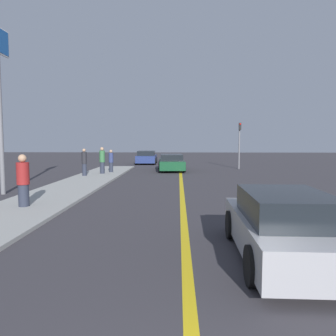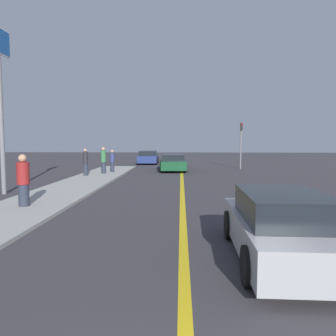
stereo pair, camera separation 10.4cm
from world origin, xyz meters
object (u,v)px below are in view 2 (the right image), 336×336
object	(u,v)px
car_far_distant	(148,158)
pedestrian_mid_group	(85,162)
pedestrian_far_standing	(103,160)
pedestrian_by_sign	(112,161)
car_near_right_lane	(280,227)
traffic_light	(241,141)
pedestrian_near_curb	(23,180)
car_ahead_center	(173,163)

from	to	relation	value
car_far_distant	pedestrian_mid_group	world-z (taller)	pedestrian_mid_group
pedestrian_far_standing	pedestrian_by_sign	bearing A→B (deg)	68.95
car_near_right_lane	car_far_distant	bearing A→B (deg)	102.77
car_near_right_lane	pedestrian_mid_group	xyz separation A→B (m)	(-7.95, 13.92, 0.31)
car_near_right_lane	traffic_light	world-z (taller)	traffic_light
pedestrian_by_sign	traffic_light	bearing A→B (deg)	22.02
car_far_distant	traffic_light	bearing A→B (deg)	-35.42
pedestrian_mid_group	car_far_distant	bearing A→B (deg)	76.68
pedestrian_mid_group	pedestrian_far_standing	size ratio (longest dim) A/B	0.96
pedestrian_near_curb	traffic_light	size ratio (longest dim) A/B	0.48
pedestrian_far_standing	traffic_light	distance (m)	11.20
pedestrian_by_sign	pedestrian_near_curb	bearing A→B (deg)	-92.62
car_near_right_lane	car_far_distant	distance (m)	26.17
car_near_right_lane	pedestrian_by_sign	size ratio (longest dim) A/B	2.69
car_far_distant	car_ahead_center	bearing A→B (deg)	-70.77
car_ahead_center	pedestrian_near_curb	distance (m)	14.96
car_ahead_center	car_far_distant	world-z (taller)	car_far_distant
car_ahead_center	pedestrian_by_sign	bearing A→B (deg)	-153.75
pedestrian_near_curb	car_near_right_lane	bearing A→B (deg)	-31.33
car_near_right_lane	traffic_light	distance (m)	20.42
car_near_right_lane	car_ahead_center	size ratio (longest dim) A/B	0.87
car_ahead_center	pedestrian_by_sign	xyz separation A→B (m)	(-4.17, -2.36, 0.27)
pedestrian_near_curb	pedestrian_mid_group	xyz separation A→B (m)	(-0.66, 9.48, -0.02)
pedestrian_by_sign	traffic_light	distance (m)	10.46
traffic_light	car_near_right_lane	bearing A→B (deg)	-98.06
pedestrian_mid_group	pedestrian_by_sign	distance (m)	2.65
pedestrian_far_standing	pedestrian_by_sign	distance (m)	1.08
car_far_distant	traffic_light	size ratio (longest dim) A/B	1.04
car_far_distant	pedestrian_near_curb	bearing A→B (deg)	-96.75
car_near_right_lane	traffic_light	xyz separation A→B (m)	(2.86, 20.16, 1.64)
car_near_right_lane	pedestrian_by_sign	bearing A→B (deg)	113.89
car_ahead_center	car_far_distant	size ratio (longest dim) A/B	1.24
pedestrian_near_curb	pedestrian_far_standing	xyz separation A→B (m)	(0.16, 10.83, 0.01)
car_far_distant	pedestrian_by_sign	xyz separation A→B (m)	(-1.57, -9.38, 0.27)
car_near_right_lane	pedestrian_near_curb	bearing A→B (deg)	150.04
car_near_right_lane	car_ahead_center	distance (m)	18.81
car_ahead_center	pedestrian_near_curb	bearing A→B (deg)	-111.67
pedestrian_near_curb	pedestrian_mid_group	world-z (taller)	pedestrian_near_curb
pedestrian_far_standing	pedestrian_mid_group	bearing A→B (deg)	-121.11
car_near_right_lane	pedestrian_near_curb	xyz separation A→B (m)	(-7.29, 4.44, 0.33)
car_ahead_center	traffic_light	size ratio (longest dim) A/B	1.29
pedestrian_far_standing	traffic_light	xyz separation A→B (m)	(9.99, 4.89, 1.31)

